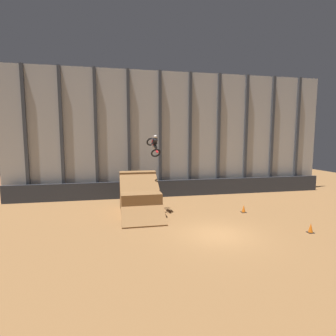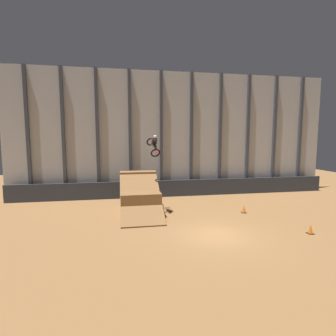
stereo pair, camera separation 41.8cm
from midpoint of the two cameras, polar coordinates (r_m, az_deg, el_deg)
ground_plane at (r=16.25m, az=10.11°, el=-14.10°), size 60.00×60.00×0.00m
arena_back_wall at (r=26.32m, az=1.05°, el=7.34°), size 32.00×0.40×12.15m
lower_barrier at (r=25.82m, az=1.50°, el=-4.40°), size 31.36×0.20×1.61m
dirt_ramp at (r=20.53m, az=-6.77°, el=-6.60°), size 2.96×5.50×3.10m
rider_bike_solo at (r=19.63m, az=-3.69°, el=5.05°), size 0.99×1.84×1.69m
traffic_cone_near_ramp at (r=21.16m, az=15.60°, el=-8.55°), size 0.36×0.36×0.58m
traffic_cone_arena_edge at (r=18.28m, az=28.05°, el=-11.49°), size 0.36×0.36×0.58m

